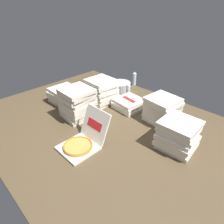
# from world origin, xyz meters

# --- Properties ---
(ground_plane) EXTENTS (3.20, 2.40, 0.02)m
(ground_plane) POSITION_xyz_m (0.00, 0.00, -0.01)
(ground_plane) COLOR #4C3D28
(open_pizza_box) EXTENTS (0.35, 0.49, 0.35)m
(open_pizza_box) POSITION_xyz_m (0.15, -0.44, 0.07)
(open_pizza_box) COLOR silver
(open_pizza_box) RESTS_ON ground_plane
(pizza_stack_center_near) EXTENTS (0.39, 0.39, 0.35)m
(pizza_stack_center_near) POSITION_xyz_m (-0.43, 0.37, 0.18)
(pizza_stack_center_near) COLOR silver
(pizza_stack_center_near) RESTS_ON ground_plane
(pizza_stack_left_mid) EXTENTS (0.40, 0.40, 0.31)m
(pizza_stack_left_mid) POSITION_xyz_m (0.85, 0.24, 0.15)
(pizza_stack_left_mid) COLOR silver
(pizza_stack_left_mid) RESTS_ON ground_plane
(pizza_stack_right_far) EXTENTS (0.38, 0.38, 0.22)m
(pizza_stack_right_far) POSITION_xyz_m (-0.82, -0.02, 0.11)
(pizza_stack_right_far) COLOR silver
(pizza_stack_right_far) RESTS_ON ground_plane
(pizza_stack_left_far) EXTENTS (0.40, 0.40, 0.31)m
(pizza_stack_left_far) POSITION_xyz_m (0.46, 0.57, 0.15)
(pizza_stack_left_far) COLOR silver
(pizza_stack_left_far) RESTS_ON ground_plane
(pizza_stack_center_far) EXTENTS (0.39, 0.39, 0.14)m
(pizza_stack_center_far) POSITION_xyz_m (-0.03, 0.51, 0.07)
(pizza_stack_center_far) COLOR silver
(pizza_stack_center_far) RESTS_ON ground_plane
(pizza_stack_right_near) EXTENTS (0.39, 0.38, 0.40)m
(pizza_stack_right_near) POSITION_xyz_m (-0.35, -0.12, 0.20)
(pizza_stack_right_near) COLOR silver
(pizza_stack_right_near) RESTS_ON ground_plane
(ice_bucket) EXTENTS (0.32, 0.32, 0.13)m
(ice_bucket) POSITION_xyz_m (-0.53, 0.89, 0.06)
(ice_bucket) COLOR #B7BABF
(ice_bucket) RESTS_ON ground_plane
(water_bottle_0) EXTENTS (0.06, 0.06, 0.22)m
(water_bottle_0) POSITION_xyz_m (-0.50, 1.21, 0.11)
(water_bottle_0) COLOR silver
(water_bottle_0) RESTS_ON ground_plane
(water_bottle_1) EXTENTS (0.06, 0.06, 0.22)m
(water_bottle_1) POSITION_xyz_m (-0.25, 0.75, 0.11)
(water_bottle_1) COLOR silver
(water_bottle_1) RESTS_ON ground_plane
(water_bottle_2) EXTENTS (0.06, 0.06, 0.22)m
(water_bottle_2) POSITION_xyz_m (-0.73, 0.68, 0.11)
(water_bottle_2) COLOR white
(water_bottle_2) RESTS_ON ground_plane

